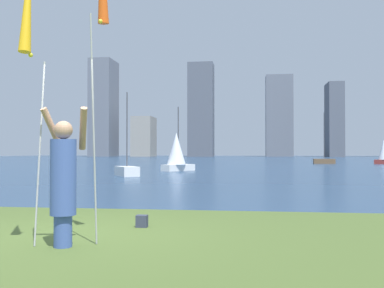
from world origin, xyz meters
name	(u,v)px	position (x,y,z in m)	size (l,w,h in m)	color
ground	(230,162)	(0.00, 50.95, -0.06)	(120.00, 138.00, 0.12)	#475B28
person	(63,178)	(0.20, -0.71, 0.92)	(0.69, 0.51, 1.87)	#3F59A5
kite_flag_left	(28,2)	(-0.18, -0.96, 3.22)	(0.16, 0.66, 4.06)	#B2B2B7
bag	(142,221)	(0.87, 0.93, 0.10)	(0.19, 0.15, 0.20)	#33384C
sailboat_1	(384,153)	(15.80, 40.05, 1.11)	(2.29, 1.59, 4.06)	maroon
sailboat_2	(324,161)	(10.07, 40.50, 0.30)	(2.13, 0.98, 5.23)	brown
sailboat_3	(177,152)	(-2.08, 22.17, 1.20)	(2.01, 2.45, 4.16)	white
sailboat_4	(127,170)	(-3.64, 15.98, 0.29)	(1.65, 1.92, 4.31)	white
skyline_tower_0	(104,108)	(-32.72, 98.25, 11.63)	(5.24, 7.97, 23.26)	slate
skyline_tower_1	(144,137)	(-22.96, 99.17, 4.77)	(4.75, 7.29, 9.53)	gray
skyline_tower_2	(201,110)	(-8.90, 97.80, 10.92)	(5.83, 5.27, 21.83)	#565B66
skyline_tower_3	(279,116)	(9.38, 102.49, 9.67)	(6.32, 5.03, 19.35)	slate
skyline_tower_4	(334,120)	(21.34, 97.74, 8.31)	(3.33, 6.86, 16.62)	#565B66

